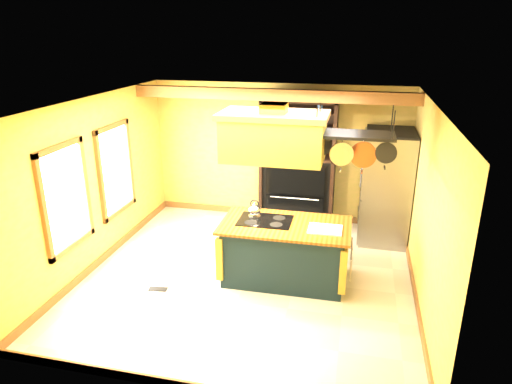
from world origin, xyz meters
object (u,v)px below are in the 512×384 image
at_px(refrigerator, 385,189).
at_px(kitchen_island, 285,251).
at_px(range_hood, 274,135).
at_px(pot_rack, 354,141).
at_px(hutch, 298,178).

bearing_deg(refrigerator, kitchen_island, -129.22).
distance_m(kitchen_island, range_hood, 1.80).
distance_m(pot_rack, hutch, 2.72).
bearing_deg(range_hood, hutch, 88.01).
xyz_separation_m(refrigerator, hutch, (-1.62, 0.33, -0.02)).
height_order(kitchen_island, hutch, hutch).
xyz_separation_m(kitchen_island, refrigerator, (1.50, 1.84, 0.50)).
bearing_deg(kitchen_island, pot_rack, -0.48).
relative_size(kitchen_island, pot_rack, 1.70).
xyz_separation_m(pot_rack, hutch, (-1.03, 2.17, -1.29)).
relative_size(kitchen_island, hutch, 0.79).
bearing_deg(pot_rack, hutch, 115.40).
xyz_separation_m(range_hood, pot_rack, (1.10, 0.00, -0.03)).
distance_m(range_hood, refrigerator, 2.82).
relative_size(range_hood, refrigerator, 0.76).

